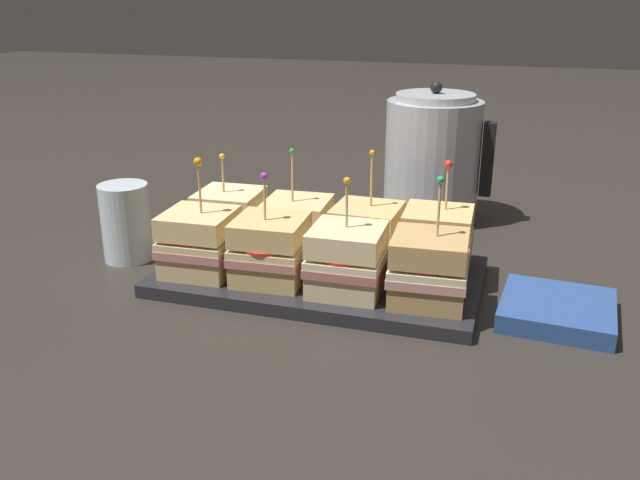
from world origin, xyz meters
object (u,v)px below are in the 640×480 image
at_px(serving_platter, 320,276).
at_px(sandwich_back_center_left, 298,227).
at_px(sandwich_back_far_right, 437,241).
at_px(napkin_stack, 557,310).
at_px(sandwich_front_center_left, 270,250).
at_px(sandwich_back_far_left, 230,219).
at_px(sandwich_back_center_right, 367,234).
at_px(sandwich_front_center_right, 347,260).
at_px(kettle_steel, 433,159).
at_px(sandwich_front_far_left, 200,243).
at_px(drinking_glass, 126,222).
at_px(sandwich_front_far_right, 429,269).

distance_m(serving_platter, sandwich_back_center_left, 0.09).
distance_m(sandwich_back_far_right, napkin_stack, 0.18).
xyz_separation_m(serving_platter, sandwich_front_center_left, (-0.05, -0.05, 0.05)).
xyz_separation_m(sandwich_back_far_left, sandwich_back_center_right, (0.21, 0.00, -0.00)).
height_order(sandwich_front_center_right, sandwich_back_center_left, sandwich_back_center_left).
xyz_separation_m(sandwich_back_center_left, napkin_stack, (0.36, -0.07, -0.05)).
bearing_deg(sandwich_back_far_right, serving_platter, -161.62).
xyz_separation_m(sandwich_front_center_right, sandwich_back_far_right, (0.10, 0.11, 0.00)).
xyz_separation_m(sandwich_back_far_right, kettle_steel, (-0.05, 0.27, 0.05)).
relative_size(sandwich_front_far_left, sandwich_back_center_left, 1.02).
xyz_separation_m(sandwich_back_far_left, drinking_glass, (-0.15, -0.05, -0.00)).
xyz_separation_m(drinking_glass, napkin_stack, (0.62, -0.02, -0.05)).
relative_size(sandwich_front_far_left, sandwich_front_center_right, 1.07).
height_order(serving_platter, sandwich_back_far_right, sandwich_back_far_right).
bearing_deg(drinking_glass, kettle_steel, 38.62).
height_order(sandwich_front_center_right, sandwich_back_center_right, sandwich_back_center_right).
bearing_deg(sandwich_back_center_left, serving_platter, -46.37).
distance_m(sandwich_front_center_left, drinking_glass, 0.25).
relative_size(serving_platter, sandwich_back_far_left, 3.05).
relative_size(sandwich_back_center_left, napkin_stack, 1.10).
height_order(sandwich_front_center_left, sandwich_back_center_right, sandwich_back_center_right).
xyz_separation_m(kettle_steel, drinking_glass, (-0.41, -0.33, -0.05)).
height_order(sandwich_front_far_right, kettle_steel, kettle_steel).
relative_size(serving_platter, sandwich_front_far_right, 2.72).
relative_size(kettle_steel, drinking_glass, 2.07).
distance_m(kettle_steel, napkin_stack, 0.42).
height_order(sandwich_front_center_left, kettle_steel, kettle_steel).
distance_m(sandwich_front_far_left, sandwich_back_far_right, 0.33).
relative_size(sandwich_back_center_left, kettle_steel, 0.66).
bearing_deg(sandwich_front_far_right, serving_platter, 161.22).
xyz_separation_m(sandwich_back_center_left, sandwich_back_far_right, (0.20, -0.00, 0.00)).
xyz_separation_m(sandwich_front_center_left, sandwich_back_far_right, (0.21, 0.10, 0.00)).
height_order(sandwich_front_far_left, drinking_glass, sandwich_front_far_left).
relative_size(sandwich_front_center_right, sandwich_back_far_left, 1.05).
bearing_deg(sandwich_front_far_right, sandwich_back_center_right, 134.37).
relative_size(sandwich_back_center_right, kettle_steel, 0.67).
relative_size(sandwich_back_far_right, kettle_steel, 0.64).
bearing_deg(sandwich_back_center_left, sandwich_front_center_left, -91.57).
bearing_deg(sandwich_back_far_left, sandwich_front_far_left, -89.24).
bearing_deg(sandwich_front_far_left, sandwich_back_far_left, 90.76).
relative_size(sandwich_front_far_right, sandwich_back_far_left, 1.12).
bearing_deg(sandwich_front_far_left, sandwich_front_far_right, -0.19).
xyz_separation_m(serving_platter, sandwich_back_far_left, (-0.16, 0.05, 0.05)).
bearing_deg(sandwich_back_far_right, sandwich_front_far_right, -87.59).
height_order(sandwich_back_far_left, sandwich_back_center_right, sandwich_back_center_right).
xyz_separation_m(serving_platter, drinking_glass, (-0.30, -0.00, 0.05)).
bearing_deg(sandwich_front_center_right, napkin_stack, 7.51).
bearing_deg(sandwich_front_far_left, sandwich_back_far_right, 18.48).
distance_m(kettle_steel, drinking_glass, 0.52).
xyz_separation_m(sandwich_front_far_right, drinking_glass, (-0.46, 0.05, -0.00)).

